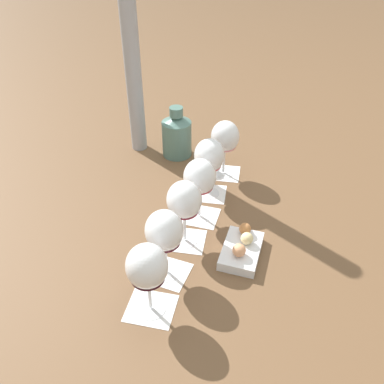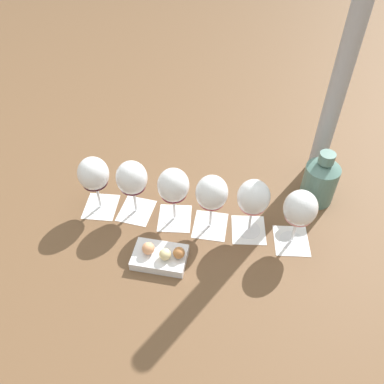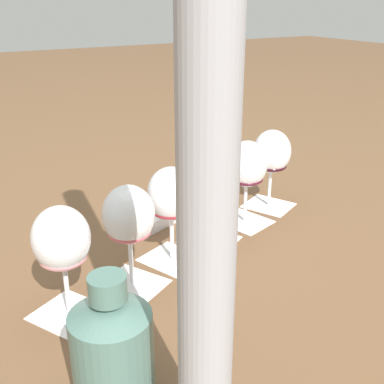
{
  "view_description": "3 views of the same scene",
  "coord_description": "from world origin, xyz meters",
  "px_view_note": "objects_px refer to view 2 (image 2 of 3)",
  "views": [
    {
      "loc": [
        0.68,
        0.54,
        0.78
      ],
      "look_at": [
        -0.0,
        -0.0,
        0.13
      ],
      "focal_mm": 38.0,
      "sensor_mm": 36.0,
      "label": 1
    },
    {
      "loc": [
        -0.42,
        0.69,
        0.94
      ],
      "look_at": [
        -0.0,
        -0.0,
        0.13
      ],
      "focal_mm": 38.0,
      "sensor_mm": 36.0,
      "label": 2
    },
    {
      "loc": [
        -0.44,
        -0.76,
        0.49
      ],
      "look_at": [
        -0.0,
        -0.0,
        0.13
      ],
      "focal_mm": 45.0,
      "sensor_mm": 36.0,
      "label": 3
    }
  ],
  "objects_px": {
    "wine_glass_1": "(253,199)",
    "wine_glass_0": "(300,210)",
    "wine_glass_2": "(212,195)",
    "umbrella_pole": "(345,64)",
    "wine_glass_3": "(173,187)",
    "snack_dish": "(161,256)",
    "wine_glass_4": "(132,180)",
    "ceramic_vase": "(320,180)",
    "wine_glass_5": "(94,176)"
  },
  "relations": [
    {
      "from": "wine_glass_2",
      "to": "wine_glass_4",
      "type": "distance_m",
      "value": 0.24
    },
    {
      "from": "wine_glass_3",
      "to": "wine_glass_4",
      "type": "height_order",
      "value": "same"
    },
    {
      "from": "wine_glass_1",
      "to": "wine_glass_2",
      "type": "distance_m",
      "value": 0.12
    },
    {
      "from": "wine_glass_3",
      "to": "umbrella_pole",
      "type": "height_order",
      "value": "umbrella_pole"
    },
    {
      "from": "wine_glass_2",
      "to": "umbrella_pole",
      "type": "distance_m",
      "value": 0.52
    },
    {
      "from": "wine_glass_1",
      "to": "umbrella_pole",
      "type": "distance_m",
      "value": 0.46
    },
    {
      "from": "umbrella_pole",
      "to": "wine_glass_1",
      "type": "bearing_deg",
      "value": 78.82
    },
    {
      "from": "wine_glass_2",
      "to": "wine_glass_1",
      "type": "bearing_deg",
      "value": -156.93
    },
    {
      "from": "wine_glass_3",
      "to": "ceramic_vase",
      "type": "relative_size",
      "value": 1.04
    },
    {
      "from": "wine_glass_1",
      "to": "wine_glass_4",
      "type": "relative_size",
      "value": 1.0
    },
    {
      "from": "wine_glass_2",
      "to": "umbrella_pole",
      "type": "height_order",
      "value": "umbrella_pole"
    },
    {
      "from": "snack_dish",
      "to": "wine_glass_3",
      "type": "bearing_deg",
      "value": -70.17
    },
    {
      "from": "wine_glass_1",
      "to": "wine_glass_0",
      "type": "bearing_deg",
      "value": -167.18
    },
    {
      "from": "wine_glass_1",
      "to": "wine_glass_5",
      "type": "height_order",
      "value": "same"
    },
    {
      "from": "wine_glass_5",
      "to": "ceramic_vase",
      "type": "distance_m",
      "value": 0.69
    },
    {
      "from": "wine_glass_2",
      "to": "wine_glass_4",
      "type": "xyz_separation_m",
      "value": [
        0.23,
        0.07,
        0.0
      ]
    },
    {
      "from": "wine_glass_4",
      "to": "umbrella_pole",
      "type": "distance_m",
      "value": 0.69
    },
    {
      "from": "umbrella_pole",
      "to": "snack_dish",
      "type": "bearing_deg",
      "value": 68.85
    },
    {
      "from": "wine_glass_5",
      "to": "snack_dish",
      "type": "relative_size",
      "value": 1.11
    },
    {
      "from": "wine_glass_1",
      "to": "ceramic_vase",
      "type": "distance_m",
      "value": 0.27
    },
    {
      "from": "ceramic_vase",
      "to": "wine_glass_3",
      "type": "bearing_deg",
      "value": 42.51
    },
    {
      "from": "wine_glass_2",
      "to": "umbrella_pole",
      "type": "bearing_deg",
      "value": -113.24
    },
    {
      "from": "wine_glass_1",
      "to": "snack_dish",
      "type": "distance_m",
      "value": 0.3
    },
    {
      "from": "wine_glass_2",
      "to": "wine_glass_4",
      "type": "relative_size",
      "value": 1.0
    },
    {
      "from": "snack_dish",
      "to": "umbrella_pole",
      "type": "xyz_separation_m",
      "value": [
        -0.23,
        -0.6,
        0.37
      ]
    },
    {
      "from": "wine_glass_2",
      "to": "wine_glass_5",
      "type": "relative_size",
      "value": 1.0
    },
    {
      "from": "wine_glass_4",
      "to": "umbrella_pole",
      "type": "xyz_separation_m",
      "value": [
        -0.41,
        -0.49,
        0.26
      ]
    },
    {
      "from": "wine_glass_4",
      "to": "snack_dish",
      "type": "xyz_separation_m",
      "value": [
        -0.17,
        0.11,
        -0.11
      ]
    },
    {
      "from": "wine_glass_4",
      "to": "snack_dish",
      "type": "distance_m",
      "value": 0.24
    },
    {
      "from": "wine_glass_0",
      "to": "wine_glass_4",
      "type": "xyz_separation_m",
      "value": [
        0.46,
        0.14,
        0.0
      ]
    },
    {
      "from": "wine_glass_4",
      "to": "snack_dish",
      "type": "relative_size",
      "value": 1.11
    },
    {
      "from": "ceramic_vase",
      "to": "umbrella_pole",
      "type": "distance_m",
      "value": 0.34
    },
    {
      "from": "wine_glass_1",
      "to": "umbrella_pole",
      "type": "bearing_deg",
      "value": -101.18
    },
    {
      "from": "wine_glass_0",
      "to": "snack_dish",
      "type": "xyz_separation_m",
      "value": [
        0.28,
        0.26,
        -0.11
      ]
    },
    {
      "from": "wine_glass_0",
      "to": "wine_glass_5",
      "type": "xyz_separation_m",
      "value": [
        0.56,
        0.19,
        0.0
      ]
    },
    {
      "from": "wine_glass_2",
      "to": "wine_glass_5",
      "type": "xyz_separation_m",
      "value": [
        0.33,
        0.11,
        0.0
      ]
    },
    {
      "from": "wine_glass_1",
      "to": "ceramic_vase",
      "type": "bearing_deg",
      "value": -118.02
    },
    {
      "from": "snack_dish",
      "to": "umbrella_pole",
      "type": "height_order",
      "value": "umbrella_pole"
    },
    {
      "from": "wine_glass_4",
      "to": "wine_glass_5",
      "type": "relative_size",
      "value": 1.0
    },
    {
      "from": "wine_glass_2",
      "to": "wine_glass_3",
      "type": "xyz_separation_m",
      "value": [
        0.11,
        0.03,
        0.0
      ]
    },
    {
      "from": "wine_glass_2",
      "to": "wine_glass_4",
      "type": "height_order",
      "value": "same"
    },
    {
      "from": "wine_glass_1",
      "to": "wine_glass_2",
      "type": "height_order",
      "value": "same"
    },
    {
      "from": "wine_glass_1",
      "to": "wine_glass_2",
      "type": "relative_size",
      "value": 1.0
    },
    {
      "from": "wine_glass_2",
      "to": "snack_dish",
      "type": "bearing_deg",
      "value": 73.91
    },
    {
      "from": "wine_glass_3",
      "to": "snack_dish",
      "type": "height_order",
      "value": "wine_glass_3"
    },
    {
      "from": "ceramic_vase",
      "to": "snack_dish",
      "type": "height_order",
      "value": "ceramic_vase"
    },
    {
      "from": "ceramic_vase",
      "to": "snack_dish",
      "type": "bearing_deg",
      "value": 58.44
    },
    {
      "from": "umbrella_pole",
      "to": "wine_glass_5",
      "type": "bearing_deg",
      "value": 46.11
    },
    {
      "from": "wine_glass_0",
      "to": "wine_glass_2",
      "type": "distance_m",
      "value": 0.24
    },
    {
      "from": "wine_glass_0",
      "to": "snack_dish",
      "type": "distance_m",
      "value": 0.4
    }
  ]
}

